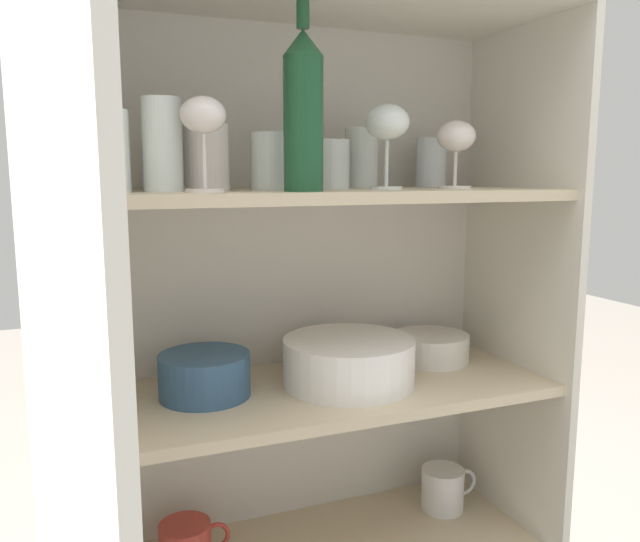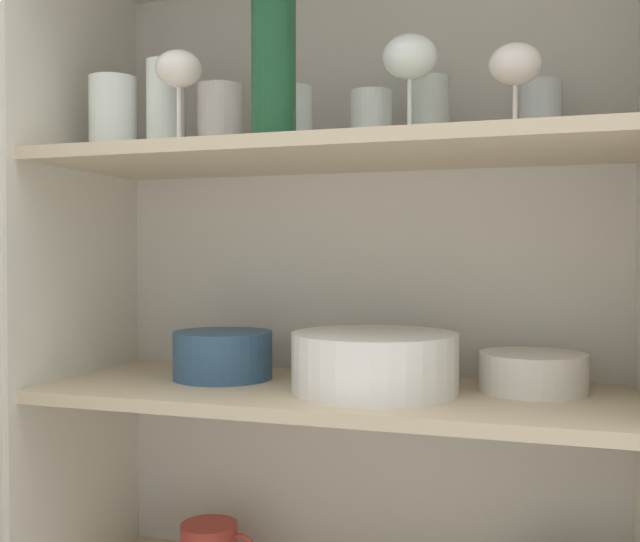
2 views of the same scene
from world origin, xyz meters
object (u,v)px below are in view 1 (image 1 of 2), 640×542
(coffee_mug_primary, at_px, (443,489))
(plate_stack_white, at_px, (349,361))
(serving_bowl_small, at_px, (431,346))
(wine_bottle, at_px, (303,110))
(mixing_bowl_large, at_px, (204,373))

(coffee_mug_primary, bearing_deg, plate_stack_white, -167.00)
(serving_bowl_small, bearing_deg, plate_stack_white, -162.16)
(plate_stack_white, bearing_deg, wine_bottle, -142.67)
(wine_bottle, xyz_separation_m, serving_bowl_small, (0.36, 0.17, -0.47))
(serving_bowl_small, bearing_deg, wine_bottle, -154.43)
(plate_stack_white, distance_m, serving_bowl_small, 0.24)
(plate_stack_white, relative_size, coffee_mug_primary, 1.87)
(plate_stack_white, xyz_separation_m, serving_bowl_small, (0.23, 0.07, -0.01))
(mixing_bowl_large, bearing_deg, plate_stack_white, -7.64)
(plate_stack_white, relative_size, mixing_bowl_large, 1.53)
(mixing_bowl_large, distance_m, serving_bowl_small, 0.50)
(plate_stack_white, distance_m, coffee_mug_primary, 0.44)
(wine_bottle, height_order, serving_bowl_small, wine_bottle)
(serving_bowl_small, bearing_deg, mixing_bowl_large, -175.73)
(serving_bowl_small, relative_size, coffee_mug_primary, 1.20)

